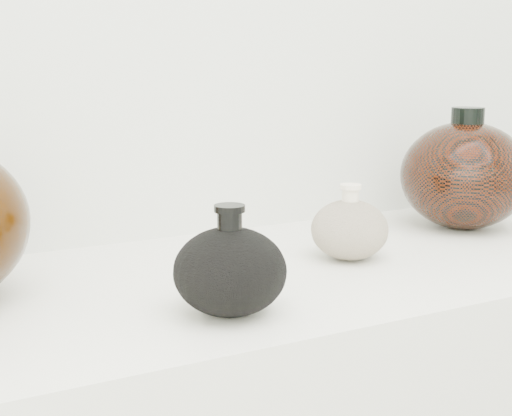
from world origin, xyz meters
TOP-DOWN VIEW (x-y plane):
  - black_gourd_vase at (-0.09, 0.81)m, footprint 0.15×0.15m
  - cream_gourd_vase at (0.17, 0.94)m, footprint 0.15×0.15m
  - right_round_pot at (0.47, 1.02)m, footprint 0.24×0.24m

SIDE VIEW (x-z plane):
  - cream_gourd_vase at x=0.17m, z-range 0.89..1.00m
  - black_gourd_vase at x=-0.09m, z-range 0.89..1.02m
  - right_round_pot at x=0.47m, z-range 0.89..1.10m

